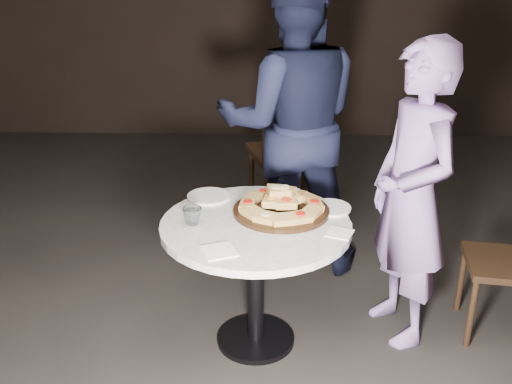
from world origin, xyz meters
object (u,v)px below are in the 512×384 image
Objects in this scene: serving_board at (281,211)px; water_glass at (193,216)px; diner_navy at (291,124)px; chair_far at (292,147)px; table at (256,246)px; focaccia_pile at (281,202)px; diner_teal at (412,197)px.

water_glass is at bearing -161.81° from serving_board.
chair_far is at bearing -95.84° from diner_navy.
serving_board is 0.45× the size of chair_far.
chair_far reaches higher than table.
chair_far is (0.09, 1.21, -0.12)m from focaccia_pile.
diner_teal is (1.02, 0.14, 0.04)m from water_glass.
serving_board is 0.76m from diner_navy.
focaccia_pile is 0.62m from diner_teal.
diner_teal reaches higher than table.
focaccia_pile is 1.22m from chair_far.
table is at bearing 5.16° from water_glass.
table is 1.94× the size of serving_board.
chair_far is (0.21, 1.33, 0.05)m from table.
water_glass is at bearing -99.18° from diner_teal.
chair_far is 1.32m from diner_teal.
table is 0.50× the size of diner_navy.
serving_board is 1.13× the size of focaccia_pile.
table is 0.60× the size of diner_teal.
diner_teal reaches higher than focaccia_pile.
chair_far is (0.09, 1.22, -0.08)m from serving_board.
diner_navy is at bearing -159.44° from diner_teal.
water_glass reaches higher than serving_board.
diner_navy is (-0.03, -0.50, 0.30)m from chair_far.
chair_far is at bearing -173.85° from diner_teal.
focaccia_pile is 4.67× the size of water_glass.
diner_navy is 1.20× the size of diner_teal.
diner_teal is at bearing 9.19° from table.
diner_navy reaches higher than serving_board.
focaccia_pile is 0.27× the size of diner_teal.
chair_far reaches higher than serving_board.
water_glass is (-0.29, -0.03, 0.16)m from table.
diner_navy is at bearing 61.23° from water_glass.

